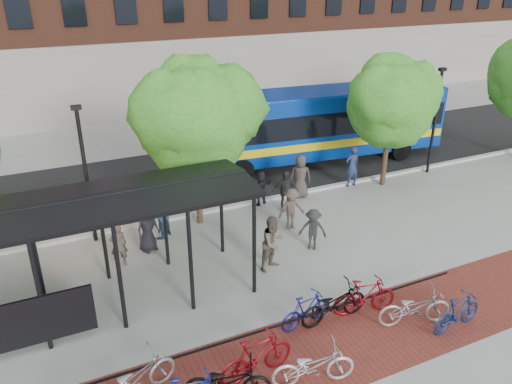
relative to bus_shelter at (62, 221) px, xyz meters
name	(u,v)px	position (x,y,z in m)	size (l,w,h in m)	color
ground	(307,244)	(8.13, 0.48, -3.00)	(160.00, 160.00, 0.00)	#9E9E99
asphalt_street	(226,171)	(8.13, 8.48, -2.99)	(160.00, 8.00, 0.01)	black
curb	(260,201)	(8.13, 4.48, -2.94)	(160.00, 0.25, 0.12)	#B7B7B2
brick_strip	(337,345)	(6.13, -4.52, -3.00)	(24.00, 3.00, 0.01)	maroon
bike_rack_rail	(279,338)	(4.83, -3.62, -3.00)	(12.00, 0.05, 0.95)	black
bus_shelter	(62,221)	(0.00, 0.00, 0.00)	(10.60, 3.07, 3.60)	black
tree_b	(197,113)	(5.23, 3.83, 1.46)	(5.15, 4.20, 6.47)	#382619
tree_c	(393,99)	(14.22, 3.83, 1.06)	(4.66, 3.80, 5.92)	#382619
lamp_post_left	(86,172)	(1.13, 4.08, -0.25)	(0.35, 0.20, 5.12)	black
lamp_post_right	(435,118)	(17.13, 4.08, -0.25)	(0.35, 0.20, 5.12)	black
bus	(315,121)	(12.84, 7.94, -0.88)	(13.87, 4.31, 3.68)	#083399
bike_2	(135,379)	(0.85, -4.03, -2.44)	(0.74, 2.13, 1.12)	#9A9A9C
bike_4	(228,381)	(2.78, -4.98, -2.46)	(0.71, 2.04, 1.07)	black
bike_5	(257,357)	(3.69, -4.62, -2.39)	(0.57, 2.03, 1.22)	maroon
bike_6	(313,366)	(4.84, -5.40, -2.45)	(0.73, 2.08, 1.09)	#BCBCBF
bike_7	(306,310)	(5.79, -3.44, -2.48)	(0.49, 1.72, 1.03)	navy
bike_8	(334,304)	(6.60, -3.58, -2.43)	(0.75, 2.16, 1.14)	black
bike_9	(365,296)	(7.60, -3.68, -2.42)	(0.55, 1.94, 1.17)	maroon
bike_10	(415,307)	(8.59, -4.68, -2.44)	(0.75, 2.14, 1.12)	gray
bike_11	(457,312)	(9.52, -5.34, -2.46)	(0.51, 1.81, 1.09)	navy
pedestrian_0	(147,228)	(2.78, 2.53, -2.10)	(0.88, 0.57, 1.79)	black
pedestrian_1	(118,245)	(1.64, 1.94, -2.21)	(0.58, 0.38, 1.59)	#453E37
pedestrian_2	(159,215)	(3.40, 3.27, -2.08)	(0.90, 0.70, 1.85)	#223B4F
pedestrian_3	(291,209)	(8.18, 1.80, -2.16)	(1.08, 0.62, 1.68)	#4E403A
pedestrian_4	(285,191)	(8.70, 3.29, -2.11)	(1.04, 0.43, 1.78)	#272727
pedestrian_5	(261,188)	(8.05, 4.28, -2.23)	(1.42, 0.45, 1.53)	black
pedestrian_6	(300,176)	(9.94, 4.23, -2.03)	(0.95, 0.62, 1.95)	#3E3531
pedestrian_7	(352,166)	(12.69, 4.28, -2.03)	(0.71, 0.47, 1.95)	navy
pedestrian_8	(273,243)	(6.27, -0.40, -2.04)	(0.93, 0.73, 1.92)	brown
pedestrian_9	(313,229)	(8.13, 0.13, -2.22)	(1.01, 0.58, 1.57)	#272727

